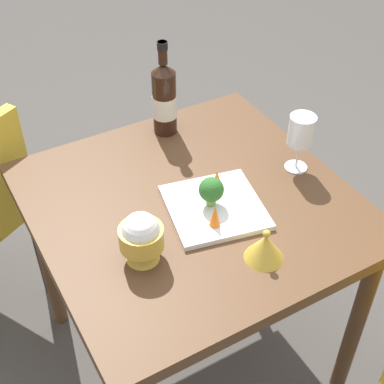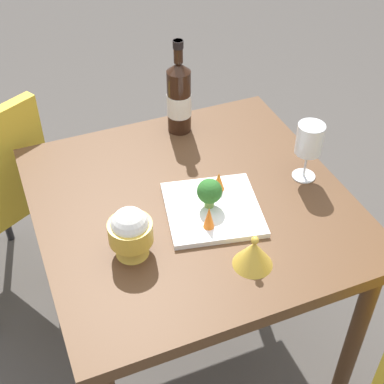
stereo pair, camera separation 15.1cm
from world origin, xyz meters
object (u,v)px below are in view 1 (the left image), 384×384
(wine_glass, at_px, (301,132))
(broccoli_floret, at_px, (211,190))
(rice_bowl, at_px, (141,237))
(rice_bowl_lid, at_px, (265,247))
(carrot_garnish_right, at_px, (217,179))
(serving_plate, at_px, (215,207))
(wine_bottle, at_px, (164,99))
(carrot_garnish_left, at_px, (215,215))

(wine_glass, xyz_separation_m, broccoli_floret, (-0.03, 0.31, -0.06))
(rice_bowl, bearing_deg, broccoli_floret, -73.14)
(wine_glass, height_order, broccoli_floret, wine_glass)
(rice_bowl_lid, relative_size, carrot_garnish_right, 1.78)
(wine_glass, relative_size, carrot_garnish_right, 3.18)
(rice_bowl, relative_size, serving_plate, 0.48)
(wine_bottle, xyz_separation_m, carrot_garnish_right, (-0.34, 0.01, -0.08))
(wine_glass, xyz_separation_m, carrot_garnish_right, (0.03, 0.26, -0.08))
(carrot_garnish_left, bearing_deg, wine_glass, -73.48)
(wine_glass, relative_size, rice_bowl_lid, 1.79)
(serving_plate, distance_m, carrot_garnish_right, 0.09)
(wine_bottle, bearing_deg, carrot_garnish_right, 177.71)
(rice_bowl, distance_m, rice_bowl_lid, 0.30)
(broccoli_floret, height_order, carrot_garnish_right, broccoli_floret)
(rice_bowl_lid, height_order, serving_plate, rice_bowl_lid)
(rice_bowl, bearing_deg, carrot_garnish_left, -90.21)
(wine_glass, bearing_deg, rice_bowl_lid, 130.37)
(serving_plate, xyz_separation_m, carrot_garnish_right, (0.07, -0.04, 0.04))
(rice_bowl_lid, bearing_deg, wine_glass, -49.63)
(rice_bowl, height_order, broccoli_floret, rice_bowl)
(wine_bottle, height_order, serving_plate, wine_bottle)
(rice_bowl, distance_m, serving_plate, 0.26)
(rice_bowl_lid, relative_size, carrot_garnish_left, 1.51)
(broccoli_floret, bearing_deg, wine_bottle, -9.47)
(wine_glass, bearing_deg, carrot_garnish_right, 84.06)
(rice_bowl_lid, xyz_separation_m, broccoli_floret, (0.22, 0.02, 0.03))
(rice_bowl, relative_size, carrot_garnish_right, 2.52)
(rice_bowl_lid, distance_m, carrot_garnish_left, 0.16)
(wine_bottle, bearing_deg, carrot_garnish_left, 168.07)
(wine_bottle, bearing_deg, wine_glass, -145.63)
(rice_bowl, bearing_deg, carrot_garnish_right, -66.15)
(wine_bottle, relative_size, rice_bowl, 2.18)
(wine_glass, relative_size, carrot_garnish_left, 2.70)
(wine_bottle, relative_size, carrot_garnish_left, 4.67)
(wine_bottle, bearing_deg, broccoli_floret, 170.53)
(rice_bowl, relative_size, rice_bowl_lid, 1.42)
(rice_bowl, relative_size, carrot_garnish_left, 2.14)
(rice_bowl, distance_m, broccoli_floret, 0.25)
(serving_plate, bearing_deg, broccoli_floret, 38.91)
(wine_glass, distance_m, broccoli_floret, 0.32)
(wine_glass, distance_m, serving_plate, 0.33)
(broccoli_floret, xyz_separation_m, carrot_garnish_right, (0.06, -0.05, -0.02))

